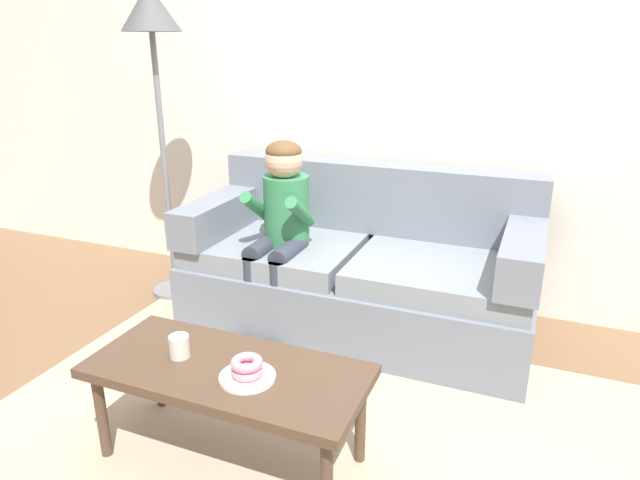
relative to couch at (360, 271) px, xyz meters
name	(u,v)px	position (x,y,z in m)	size (l,w,h in m)	color
ground	(322,405)	(0.10, -0.85, -0.34)	(10.00, 10.00, 0.00)	brown
wall_back	(409,79)	(0.10, 0.55, 1.06)	(8.00, 0.10, 2.80)	silver
area_rug	(300,437)	(0.10, -1.10, -0.33)	(2.83, 1.95, 0.01)	tan
couch	(360,271)	(0.00, 0.00, 0.00)	(1.97, 0.90, 0.92)	slate
coffee_table	(228,377)	(-0.10, -1.32, 0.05)	(1.09, 0.48, 0.44)	#4C3828
person_child	(281,219)	(-0.41, -0.20, 0.33)	(0.34, 0.58, 1.10)	#337A4C
plate	(247,377)	(0.01, -1.36, 0.10)	(0.21, 0.21, 0.01)	white
donut	(247,371)	(0.01, -1.36, 0.13)	(0.12, 0.12, 0.04)	pink
donut_second	(247,363)	(0.01, -1.36, 0.16)	(0.12, 0.12, 0.04)	pink
mug	(179,346)	(-0.31, -1.32, 0.14)	(0.08, 0.08, 0.09)	silver
floor_lamp	(153,42)	(-1.29, -0.05, 1.27)	(0.35, 0.35, 1.93)	slate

